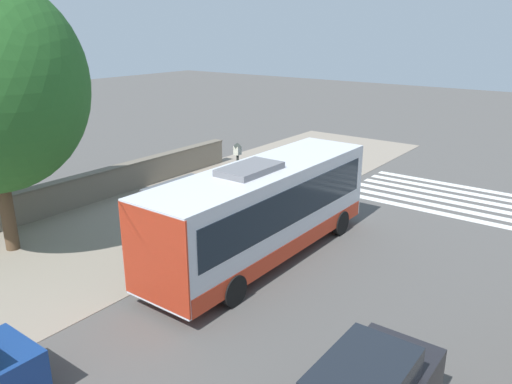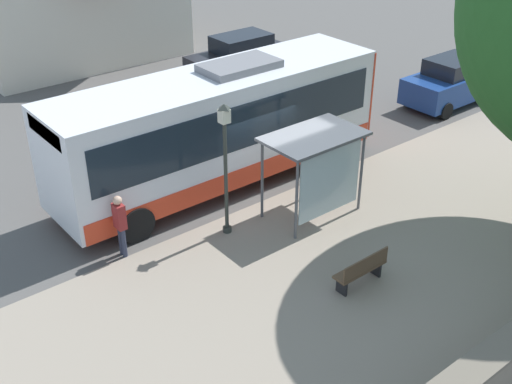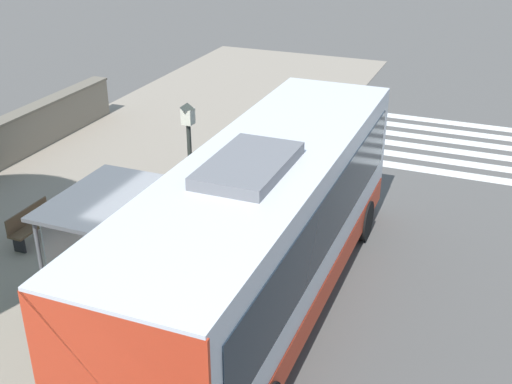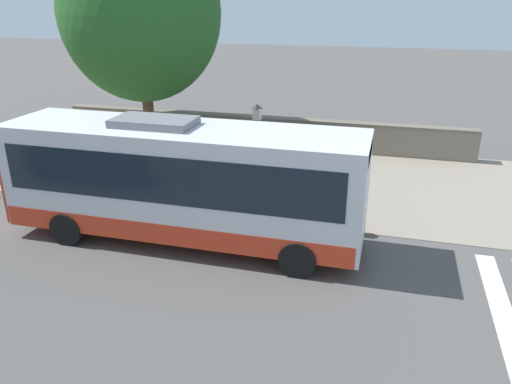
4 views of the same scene
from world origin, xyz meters
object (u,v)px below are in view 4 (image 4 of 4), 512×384
bus_shelter (196,143)px  street_lamp_near (257,150)px  bus (183,180)px  shade_tree (141,13)px  bench (256,162)px  pedestrian (336,202)px

bus_shelter → street_lamp_near: (0.84, 2.44, 0.20)m
bus → bus_shelter: (-3.25, -0.87, 0.12)m
shade_tree → bench: bearing=72.3°
pedestrian → street_lamp_near: (-0.79, -2.71, 1.19)m
bench → street_lamp_near: street_lamp_near is taller
bus_shelter → pedestrian: bus_shelter is taller
street_lamp_near → pedestrian: bearing=73.8°
bus_shelter → street_lamp_near: street_lamp_near is taller
bus → shade_tree: size_ratio=1.04×
bench → shade_tree: (-1.78, -5.60, 5.68)m
pedestrian → bench: 6.03m
street_lamp_near → shade_tree: size_ratio=0.37×
bus → pedestrian: bus is taller
bus_shelter → bench: bearing=156.0°
pedestrian → bench: (-4.65, -3.80, -0.56)m
bus_shelter → bench: bus_shelter is taller
bus → street_lamp_near: bearing=147.0°
bench → street_lamp_near: size_ratio=0.39×
pedestrian → bench: size_ratio=1.19×
bus → bench: (-6.28, 0.48, -1.42)m
bus_shelter → shade_tree: size_ratio=0.27×
pedestrian → street_lamp_near: bearing=-106.2°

